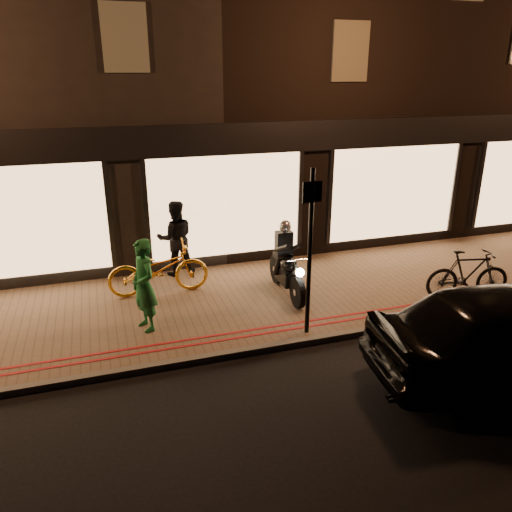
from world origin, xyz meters
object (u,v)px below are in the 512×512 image
(motorcycle, at_px, (286,266))
(bicycle_gold, at_px, (158,269))
(person_green, at_px, (144,285))
(sign_post, at_px, (310,245))

(motorcycle, xyz_separation_m, bicycle_gold, (-2.56, 0.82, -0.06))
(person_green, bearing_deg, sign_post, 49.93)
(person_green, bearing_deg, bicycle_gold, 144.34)
(bicycle_gold, bearing_deg, sign_post, -136.24)
(motorcycle, xyz_separation_m, sign_post, (-0.24, -1.69, 1.06))
(sign_post, xyz_separation_m, bicycle_gold, (-2.32, 2.52, -1.13))
(person_green, bearing_deg, motorcycle, 82.98)
(motorcycle, bearing_deg, person_green, -166.09)
(motorcycle, distance_m, person_green, 3.08)
(motorcycle, relative_size, bicycle_gold, 0.93)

